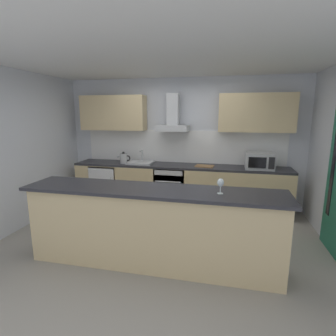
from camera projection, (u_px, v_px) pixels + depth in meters
ground at (162, 240)px, 4.07m from camera, size 5.82×4.47×0.02m
ceiling at (161, 59)px, 3.54m from camera, size 5.82×4.47×0.02m
wall_back at (182, 143)px, 5.52m from camera, size 5.82×0.12×2.60m
wall_left at (15, 151)px, 4.34m from camera, size 0.12×4.47×2.60m
backsplash_tile at (182, 147)px, 5.47m from camera, size 4.10×0.02×0.66m
counter_back at (179, 187)px, 5.33m from camera, size 4.24×0.60×0.90m
counter_island at (152, 227)px, 3.31m from camera, size 3.22×0.64×1.00m
upper_cabinets at (181, 113)px, 5.18m from camera, size 4.18×0.32×0.70m
oven at (171, 186)px, 5.33m from camera, size 0.60×0.62×0.80m
refrigerator at (108, 184)px, 5.64m from camera, size 0.58×0.60×0.85m
microwave at (260, 161)px, 4.83m from camera, size 0.50×0.38×0.30m
sink at (141, 162)px, 5.39m from camera, size 0.50×0.40×0.26m
kettle at (124, 158)px, 5.41m from camera, size 0.29×0.15×0.24m
range_hood at (173, 119)px, 5.19m from camera, size 0.62×0.45×0.72m
wine_glass at (221, 183)px, 2.99m from camera, size 0.08×0.08×0.18m
chopping_board at (205, 166)px, 5.08m from camera, size 0.37×0.26×0.02m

